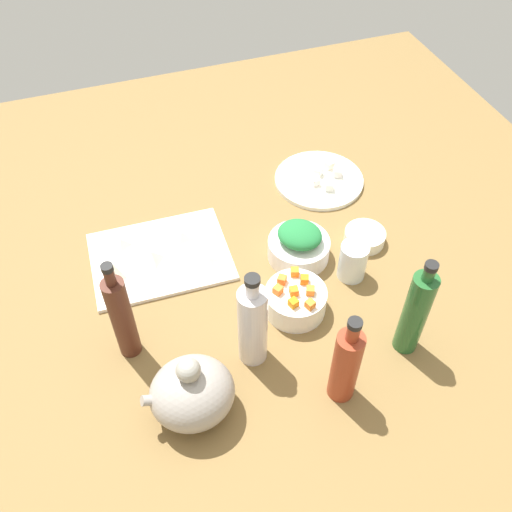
{
  "coord_description": "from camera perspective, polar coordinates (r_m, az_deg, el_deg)",
  "views": [
    {
      "loc": [
        28.78,
        82.86,
        105.3
      ],
      "look_at": [
        0.0,
        0.0,
        8.0
      ],
      "focal_mm": 39.43,
      "sensor_mm": 36.0,
      "label": 1
    }
  ],
  "objects": [
    {
      "name": "bowl_small_side",
      "position": [
        1.42,
        11.02,
        1.81
      ],
      "size": [
        10.09,
        10.09,
        3.32
      ],
      "primitive_type": "cylinder",
      "color": "white",
      "rests_on": "tabletop"
    },
    {
      "name": "dumpling_1",
      "position": [
        1.37,
        -10.48,
        0.02
      ],
      "size": [
        4.44,
        4.77,
        2.87
      ],
      "primitive_type": "pyramid",
      "rotation": [
        0.0,
        0.0,
        4.77
      ],
      "color": "beige",
      "rests_on": "cutting_board"
    },
    {
      "name": "dumpling_3",
      "position": [
        1.34,
        -4.72,
        -0.52
      ],
      "size": [
        6.05,
        5.82,
        2.44
      ],
      "primitive_type": "pyramid",
      "rotation": [
        0.0,
        0.0,
        3.05
      ],
      "color": "beige",
      "rests_on": "cutting_board"
    },
    {
      "name": "dumpling_2",
      "position": [
        1.42,
        -13.52,
        1.4
      ],
      "size": [
        4.86,
        5.12,
        2.13
      ],
      "primitive_type": "pyramid",
      "rotation": [
        0.0,
        0.0,
        1.29
      ],
      "color": "beige",
      "rests_on": "cutting_board"
    },
    {
      "name": "drinking_glass_0",
      "position": [
        1.32,
        9.8,
        -0.52
      ],
      "size": [
        6.57,
        6.57,
        9.58
      ],
      "primitive_type": "cylinder",
      "color": "white",
      "rests_on": "tabletop"
    },
    {
      "name": "carrot_cube_2",
      "position": [
        1.22,
        5.54,
        -3.52
      ],
      "size": [
        2.39,
        2.39,
        1.8
      ],
      "primitive_type": "cube",
      "rotation": [
        0.0,
        0.0,
        2.7
      ],
      "color": "orange",
      "rests_on": "bowl_carrots"
    },
    {
      "name": "carrot_cube_7",
      "position": [
        1.22,
        3.86,
        -3.58
      ],
      "size": [
        2.04,
        2.04,
        1.8
      ],
      "primitive_type": "cube",
      "rotation": [
        0.0,
        0.0,
        1.42
      ],
      "color": "orange",
      "rests_on": "bowl_carrots"
    },
    {
      "name": "tofu_cube_2",
      "position": [
        1.55,
        6.05,
        7.55
      ],
      "size": [
        2.32,
        2.32,
        2.2
      ],
      "primitive_type": "cube",
      "rotation": [
        0.0,
        0.0,
        0.06
      ],
      "color": "white",
      "rests_on": "plate_tofu"
    },
    {
      "name": "carrot_cube_0",
      "position": [
        1.24,
        4.95,
        -2.4
      ],
      "size": [
        2.39,
        2.39,
        1.8
      ],
      "primitive_type": "cube",
      "rotation": [
        0.0,
        0.0,
        2.71
      ],
      "color": "orange",
      "rests_on": "bowl_carrots"
    },
    {
      "name": "dumpling_0",
      "position": [
        1.41,
        -7.56,
        2.13
      ],
      "size": [
        5.88,
        5.7,
        2.14
      ],
      "primitive_type": "pyramid",
      "rotation": [
        0.0,
        0.0,
        5.72
      ],
      "color": "beige",
      "rests_on": "cutting_board"
    },
    {
      "name": "plate_tofu",
      "position": [
        1.58,
        6.4,
        7.68
      ],
      "size": [
        24.51,
        24.51,
        1.2
      ],
      "primitive_type": "cylinder",
      "color": "white",
      "rests_on": "tabletop"
    },
    {
      "name": "teapot",
      "position": [
        1.09,
        -6.52,
        -13.59
      ],
      "size": [
        17.77,
        15.04,
        17.01
      ],
      "color": "#9B938B",
      "rests_on": "tabletop"
    },
    {
      "name": "carrot_cube_3",
      "position": [
        1.2,
        3.81,
        -4.77
      ],
      "size": [
        2.26,
        2.26,
        1.8
      ],
      "primitive_type": "cube",
      "rotation": [
        0.0,
        0.0,
        1.88
      ],
      "color": "orange",
      "rests_on": "bowl_carrots"
    },
    {
      "name": "bowl_carrots",
      "position": [
        1.25,
        4.03,
        -4.54
      ],
      "size": [
        13.69,
        13.69,
        6.13
      ],
      "primitive_type": "cylinder",
      "color": "white",
      "rests_on": "tabletop"
    },
    {
      "name": "carrot_cube_5",
      "position": [
        1.24,
        2.65,
        -2.4
      ],
      "size": [
        2.53,
        2.53,
        1.8
      ],
      "primitive_type": "cube",
      "rotation": [
        0.0,
        0.0,
        0.9
      ],
      "color": "orange",
      "rests_on": "bowl_carrots"
    },
    {
      "name": "chopped_greens_mound",
      "position": [
        1.33,
        4.46,
        2.17
      ],
      "size": [
        14.31,
        14.4,
        4.35
      ],
      "primitive_type": "ellipsoid",
      "rotation": [
        0.0,
        0.0,
        2.3
      ],
      "color": "#227438",
      "rests_on": "bowl_greens"
    },
    {
      "name": "bottle_1",
      "position": [
        1.12,
        -0.34,
        -6.97
      ],
      "size": [
        6.02,
        6.02,
        25.16
      ],
      "color": "silver",
      "rests_on": "tabletop"
    },
    {
      "name": "tofu_cube_3",
      "position": [
        1.58,
        6.33,
        8.5
      ],
      "size": [
        3.11,
        3.11,
        2.2
      ],
      "primitive_type": "cube",
      "rotation": [
        0.0,
        0.0,
        2.3
      ],
      "color": "white",
      "rests_on": "plate_tofu"
    },
    {
      "name": "cutting_board",
      "position": [
        1.39,
        -9.68,
        -0.06
      ],
      "size": [
        33.69,
        26.05,
        1.0
      ],
      "primitive_type": "cube",
      "rotation": [
        0.0,
        0.0,
        -0.03
      ],
      "color": "silver",
      "rests_on": "tabletop"
    },
    {
      "name": "tabletop",
      "position": [
        1.36,
        0.0,
        -1.84
      ],
      "size": [
        190.0,
        190.0,
        3.0
      ],
      "primitive_type": "cube",
      "color": "brown",
      "rests_on": "ground"
    },
    {
      "name": "carrot_cube_6",
      "position": [
        1.25,
        3.95,
        -1.62
      ],
      "size": [
        2.28,
        2.28,
        1.8
      ],
      "primitive_type": "cube",
      "rotation": [
        0.0,
        0.0,
        1.25
      ],
      "color": "orange",
      "rests_on": "bowl_carrots"
    },
    {
      "name": "tofu_cube_0",
      "position": [
        1.54,
        7.42,
        7.02
      ],
      "size": [
        2.81,
        2.81,
        2.2
      ],
      "primitive_type": "cube",
      "rotation": [
        0.0,
        0.0,
        2.8
      ],
      "color": "silver",
      "rests_on": "plate_tofu"
    },
    {
      "name": "tofu_cube_4",
      "position": [
        1.59,
        8.27,
        8.37
      ],
      "size": [
        2.85,
        2.85,
        2.2
      ],
      "primitive_type": "cube",
      "rotation": [
        0.0,
        0.0,
        2.77
      ],
      "color": "silver",
      "rests_on": "plate_tofu"
    },
    {
      "name": "carrot_cube_4",
      "position": [
        1.2,
        5.51,
        -4.91
      ],
      "size": [
        2.36,
        2.36,
        1.8
      ],
      "primitive_type": "cube",
      "rotation": [
        0.0,
        0.0,
        0.4
      ],
      "color": "orange",
      "rests_on": "bowl_carrots"
    },
    {
      "name": "tofu_cube_1",
      "position": [
        1.61,
        7.44,
        9.15
      ],
      "size": [
        2.68,
        2.68,
        2.2
      ],
      "primitive_type": "cube",
      "rotation": [
        0.0,
        0.0,
        0.25
      ],
      "color": "#F9E8CB",
      "rests_on": "plate_tofu"
    },
    {
      "name": "dumpling_4",
      "position": [
        1.36,
        -14.21,
        -1.24
      ],
      "size": [
        7.34,
        7.36,
        3.01
      ],
      "primitive_type": "pyramid",
      "rotation": [
        0.0,
        0.0,
        5.41
      ],
      "color": "beige",
      "rests_on": "cutting_board"
    },
    {
      "name": "bowl_greens",
      "position": [
        1.36,
        4.34,
        0.75
      ],
      "size": [
        14.92,
        14.92,
        5.34
      ],
      "primitive_type": "cylinder",
      "color": "white",
      "rests_on": "tabletop"
    },
    {
      "name": "bottle_2",
      "position": [
        1.09,
        9.1,
        -10.82
      ],
      "size": [
        5.34,
        5.34,
        23.97
      ],
      "color": "maroon",
      "rests_on": "tabletop"
    },
    {
      "name": "carrot_cube_1",
      "position": [
        1.22,
        2.24,
        -3.46
      ],
      "size": [
        2.47,
        2.47,
        1.8
      ],
      "primitive_type": "cube",
      "rotation": [
        0.0,
        0.0,
        2.11
      ],
      "color": "orange",
      "rests_on": "bowl_carrots"
    },
    {
      "name": "bottle_3",
      "position": [
        1.15,
        -13.47,
        -6.01
      ],
      "size": [
        4.56,
        4.56,
        27.03
      ],
      "color": "#4C2418",
      "rests_on": "tabletop"
    },
    {
      "name": "bottle_0",
      "position": [
        1.17,
        15.85,
        -5.53
      ],
      "size": [
        5.15,
        5.15,
        26.11
      ],
      "color": "#255C2B",
      "rests_on": "tabletop"
    }
  ]
}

